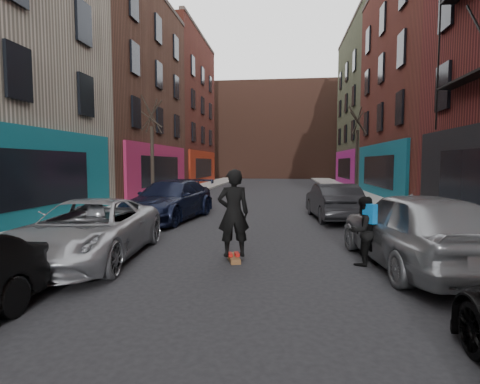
% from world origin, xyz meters
% --- Properties ---
extents(sidewalk_left, '(2.50, 84.00, 0.13)m').
position_xyz_m(sidewalk_left, '(-6.25, 30.00, 0.07)').
color(sidewalk_left, gray).
rests_on(sidewalk_left, ground).
extents(sidewalk_right, '(2.50, 84.00, 0.13)m').
position_xyz_m(sidewalk_right, '(6.25, 30.00, 0.07)').
color(sidewalk_right, gray).
rests_on(sidewalk_right, ground).
extents(buildings_left, '(12.00, 56.00, 16.50)m').
position_xyz_m(buildings_left, '(-13.50, 16.00, 8.25)').
color(buildings_left, maroon).
rests_on(buildings_left, ground).
extents(building_far, '(40.00, 10.00, 14.00)m').
position_xyz_m(building_far, '(0.00, 56.00, 7.00)').
color(building_far, '#47281E').
rests_on(building_far, ground).
extents(tree_left_far, '(2.00, 2.00, 6.50)m').
position_xyz_m(tree_left_far, '(-6.20, 18.00, 3.38)').
color(tree_left_far, black).
rests_on(tree_left_far, sidewalk_left).
extents(tree_right_far, '(2.00, 2.00, 6.80)m').
position_xyz_m(tree_right_far, '(6.20, 24.00, 3.53)').
color(tree_right_far, black).
rests_on(tree_right_far, sidewalk_right).
extents(parked_left_far, '(2.77, 5.20, 1.39)m').
position_xyz_m(parked_left_far, '(-3.20, 5.48, 0.69)').
color(parked_left_far, '#9A9CA2').
rests_on(parked_left_far, ground).
extents(parked_left_end, '(2.89, 5.61, 1.56)m').
position_xyz_m(parked_left_end, '(-3.20, 11.66, 0.78)').
color(parked_left_end, black).
rests_on(parked_left_end, ground).
extents(parked_right_far, '(2.55, 5.15, 1.69)m').
position_xyz_m(parked_right_far, '(4.06, 5.67, 0.84)').
color(parked_right_far, gray).
rests_on(parked_right_far, ground).
extents(parked_right_end, '(1.94, 4.48, 1.43)m').
position_xyz_m(parked_right_end, '(3.20, 12.54, 0.72)').
color(parked_right_end, black).
rests_on(parked_right_end, ground).
extents(skateboard, '(0.43, 0.83, 0.10)m').
position_xyz_m(skateboard, '(0.13, 5.82, 0.05)').
color(skateboard, brown).
rests_on(skateboard, ground).
extents(skateboarder, '(0.83, 0.66, 2.00)m').
position_xyz_m(skateboarder, '(0.13, 5.82, 1.10)').
color(skateboarder, black).
rests_on(skateboarder, skateboard).
extents(pedestrian, '(0.93, 0.88, 1.51)m').
position_xyz_m(pedestrian, '(3.00, 5.77, 0.77)').
color(pedestrian, black).
rests_on(pedestrian, ground).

